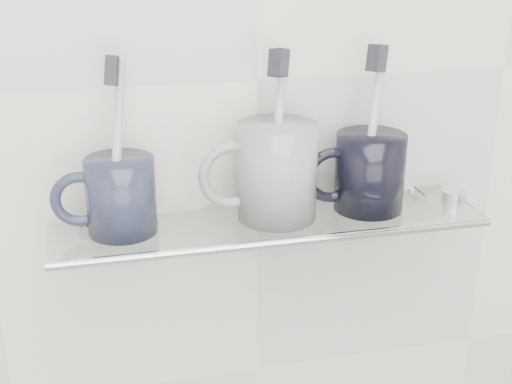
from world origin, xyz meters
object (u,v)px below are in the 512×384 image
object	(u,v)px
shelf_glass	(270,222)
mug_left	(121,196)
mug_center	(277,171)
mug_right	(370,172)

from	to	relation	value
shelf_glass	mug_left	distance (m)	0.17
shelf_glass	mug_center	distance (m)	0.06
shelf_glass	mug_center	world-z (taller)	mug_center
shelf_glass	mug_left	world-z (taller)	mug_left
shelf_glass	mug_left	bearing A→B (deg)	178.29
shelf_glass	mug_center	size ratio (longest dim) A/B	4.43
mug_left	shelf_glass	bearing A→B (deg)	22.82
mug_right	mug_center	bearing A→B (deg)	-178.44
shelf_glass	mug_right	size ratio (longest dim) A/B	5.40
mug_center	mug_left	bearing A→B (deg)	-173.23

